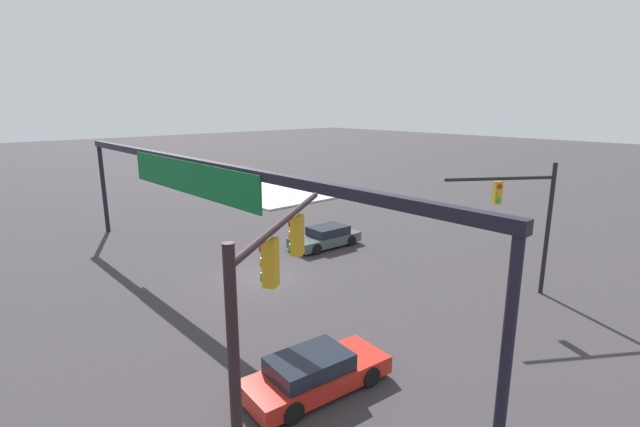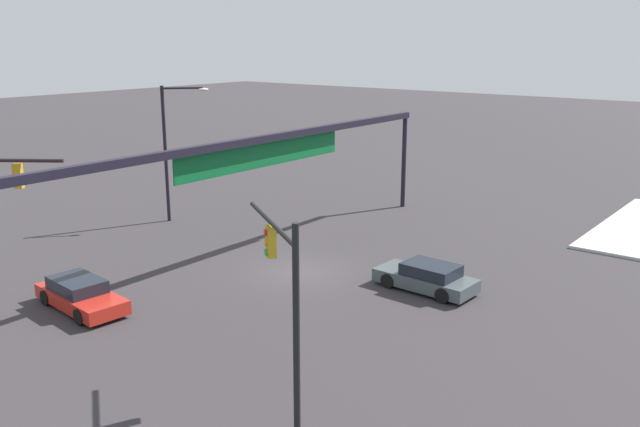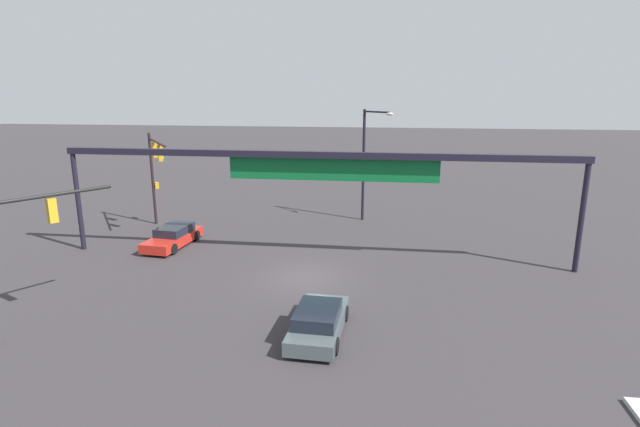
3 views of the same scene
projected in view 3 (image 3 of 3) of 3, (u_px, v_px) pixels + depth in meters
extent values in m
plane|color=#343033|center=(305.00, 278.00, 24.76)|extent=(204.91, 204.91, 0.00)
cylinder|color=black|center=(48.00, 196.00, 18.61)|extent=(2.82, 4.16, 0.14)
cube|color=gold|center=(52.00, 210.00, 18.82)|extent=(0.39, 0.41, 0.95)
cylinder|color=red|center=(49.00, 202.00, 18.85)|extent=(0.16, 0.20, 0.20)
cylinder|color=orange|center=(50.00, 210.00, 18.93)|extent=(0.16, 0.20, 0.20)
cylinder|color=green|center=(51.00, 218.00, 19.00)|extent=(0.16, 0.20, 0.20)
cylinder|color=black|center=(153.00, 179.00, 34.01)|extent=(0.19, 0.19, 6.35)
cylinder|color=black|center=(156.00, 142.00, 30.90)|extent=(3.37, 4.67, 0.14)
cube|color=#C08A19|center=(155.00, 150.00, 31.85)|extent=(0.40, 0.41, 0.95)
cylinder|color=red|center=(157.00, 145.00, 31.85)|extent=(0.16, 0.20, 0.20)
cylinder|color=orange|center=(157.00, 150.00, 31.92)|extent=(0.16, 0.20, 0.20)
cylinder|color=green|center=(158.00, 155.00, 32.00)|extent=(0.16, 0.20, 0.20)
cube|color=#C08A19|center=(160.00, 153.00, 30.19)|extent=(0.40, 0.41, 0.95)
cylinder|color=red|center=(162.00, 148.00, 30.19)|extent=(0.16, 0.20, 0.20)
cylinder|color=orange|center=(163.00, 153.00, 30.26)|extent=(0.16, 0.20, 0.20)
cylinder|color=green|center=(163.00, 158.00, 30.33)|extent=(0.16, 0.20, 0.20)
cube|color=#C08A19|center=(157.00, 185.00, 34.23)|extent=(0.37, 0.38, 0.44)
cylinder|color=black|center=(363.00, 166.00, 34.89)|extent=(0.20, 0.20, 7.88)
cylinder|color=black|center=(377.00, 112.00, 33.12)|extent=(1.79, 1.62, 0.12)
ellipsoid|color=silver|center=(390.00, 114.00, 32.29)|extent=(0.65, 0.62, 0.20)
cylinder|color=black|center=(78.00, 202.00, 28.55)|extent=(0.28, 0.28, 5.67)
cylinder|color=black|center=(581.00, 219.00, 24.90)|extent=(0.28, 0.28, 5.67)
cube|color=black|center=(313.00, 155.00, 25.99)|extent=(27.93, 0.35, 0.35)
cube|color=#0D5D2C|center=(332.00, 167.00, 26.23)|extent=(11.28, 0.08, 1.45)
cube|color=#444E51|center=(319.00, 324.00, 18.93)|extent=(1.99, 4.42, 0.55)
cube|color=black|center=(318.00, 314.00, 18.55)|extent=(1.68, 2.33, 0.50)
cylinder|color=black|center=(305.00, 310.00, 20.39)|extent=(0.25, 0.65, 0.64)
cylinder|color=black|center=(345.00, 313.00, 20.10)|extent=(0.25, 0.65, 0.64)
cylinder|color=black|center=(289.00, 342.00, 17.82)|extent=(0.25, 0.65, 0.64)
cylinder|color=black|center=(335.00, 346.00, 17.53)|extent=(0.25, 0.65, 0.64)
cube|color=red|center=(173.00, 239.00, 29.67)|extent=(2.19, 4.67, 0.55)
cube|color=black|center=(174.00, 230.00, 29.80)|extent=(1.77, 2.49, 0.50)
cylinder|color=black|center=(173.00, 249.00, 28.19)|extent=(0.28, 0.66, 0.64)
cylinder|color=black|center=(148.00, 247.00, 28.56)|extent=(0.28, 0.66, 0.64)
cylinder|color=black|center=(196.00, 235.00, 30.83)|extent=(0.28, 0.66, 0.64)
cylinder|color=black|center=(173.00, 234.00, 31.20)|extent=(0.28, 0.66, 0.64)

